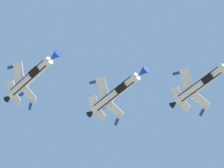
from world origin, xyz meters
TOP-DOWN VIEW (x-y plane):
  - fighter_jet_lead at (48.17, 39.18)m, footprint 7.63×15.93m
  - fighter_jet_left_wing at (35.09, 49.64)m, footprint 7.63×15.93m
  - fighter_jet_right_wing at (20.18, 57.40)m, footprint 7.17×15.93m

SIDE VIEW (x-z plane):
  - fighter_jet_left_wing at x=35.09m, z-range 76.74..84.14m
  - fighter_jet_lead at x=48.17m, z-range 78.41..85.81m
  - fighter_jet_right_wing at x=20.18m, z-range 78.54..86.36m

